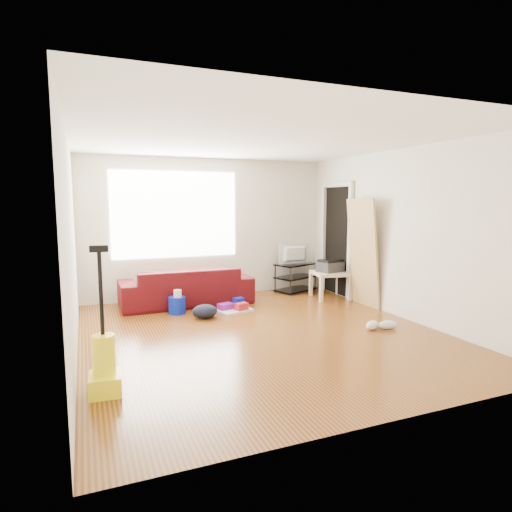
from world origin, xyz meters
name	(u,v)px	position (x,y,z in m)	size (l,w,h in m)	color
room	(262,238)	(0.07, 0.15, 1.25)	(4.51, 5.01, 2.51)	#512610
sofa	(187,304)	(-0.55, 1.95, 0.00)	(2.17, 0.85, 0.63)	black
tv_stand	(296,277)	(1.65, 2.22, 0.28)	(0.90, 0.70, 0.54)	black
tv	(296,254)	(1.65, 2.22, 0.73)	(0.64, 0.08, 0.37)	black
side_table	(330,276)	(1.95, 1.46, 0.40)	(0.68, 0.68, 0.48)	beige
printer	(330,266)	(1.95, 1.46, 0.59)	(0.48, 0.41, 0.22)	#272728
bucket	(177,313)	(-0.83, 1.42, 0.00)	(0.26, 0.26, 0.26)	#071DA0
toilet_paper	(178,302)	(-0.82, 1.41, 0.19)	(0.12, 0.12, 0.11)	silver
cleaning_tray	(234,308)	(0.04, 1.21, 0.06)	(0.63, 0.56, 0.19)	beige
backpack	(205,318)	(-0.50, 1.00, 0.00)	(0.38, 0.30, 0.21)	black
sneakers	(380,325)	(1.57, -0.44, 0.06)	(0.51, 0.26, 0.12)	silver
vacuum	(104,366)	(-2.00, -1.09, 0.25)	(0.30, 0.34, 1.34)	yellow
door_panel	(361,306)	(2.13, 0.75, 0.00)	(0.04, 0.71, 1.78)	#A58A52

